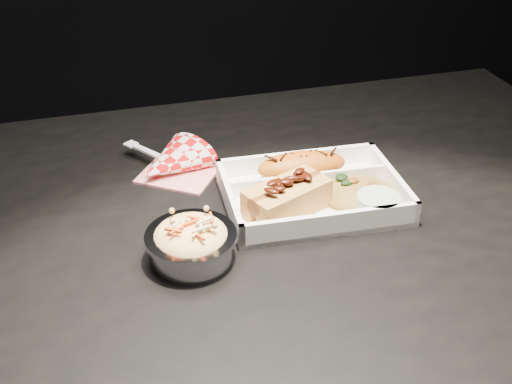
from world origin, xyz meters
TOP-DOWN VIEW (x-y plane):
  - dining_table at (0.00, 0.00)m, footprint 1.20×0.80m
  - food_tray at (0.06, 0.00)m, footprint 0.26×0.19m
  - fried_pastry at (0.07, 0.06)m, footprint 0.14×0.06m
  - hotdog at (0.02, -0.02)m, footprint 0.13×0.10m
  - fried_rice_mound at (0.13, -0.01)m, footprint 0.12×0.10m
  - cupcake_liner at (0.14, -0.06)m, footprint 0.06×0.06m
  - foil_coleslaw_cup at (-0.13, -0.08)m, footprint 0.12×0.12m
  - napkin_fork at (-0.12, 0.14)m, footprint 0.15×0.16m

SIDE VIEW (x-z plane):
  - dining_table at x=0.00m, z-range 0.28..1.03m
  - food_tray at x=0.06m, z-range 0.74..0.78m
  - napkin_fork at x=-0.12m, z-range 0.72..0.82m
  - cupcake_liner at x=0.14m, z-range 0.76..0.79m
  - fried_rice_mound at x=0.13m, z-range 0.76..0.79m
  - fried_pastry at x=0.07m, z-range 0.76..0.80m
  - foil_coleslaw_cup at x=-0.13m, z-range 0.75..0.81m
  - hotdog at x=0.02m, z-range 0.75..0.81m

